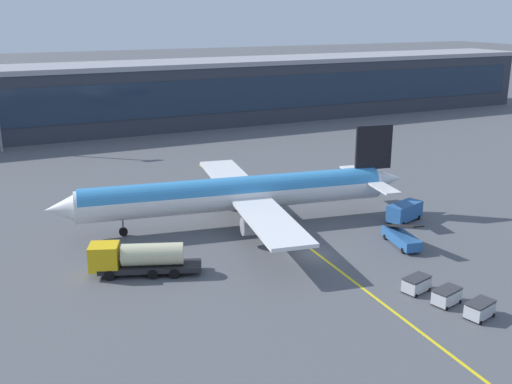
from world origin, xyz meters
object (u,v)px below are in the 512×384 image
object	(u,v)px
fuel_tanker	(138,258)
belt_loader	(401,237)
baggage_cart_0	(480,309)
main_airliner	(237,193)
baggage_cart_2	(416,284)
crew_van	(405,211)
baggage_cart_1	(447,296)

from	to	relation	value
fuel_tanker	belt_loader	world-z (taller)	belt_loader
fuel_tanker	baggage_cart_0	xyz separation A→B (m)	(23.98, -20.89, -0.96)
main_airliner	baggage_cart_2	distance (m)	25.20
crew_van	baggage_cart_0	distance (m)	24.51
baggage_cart_0	baggage_cart_2	bearing A→B (deg)	104.89
belt_loader	baggage_cart_2	world-z (taller)	belt_loader
main_airliner	crew_van	world-z (taller)	main_airliner
belt_loader	baggage_cart_2	bearing A→B (deg)	-121.40
belt_loader	baggage_cart_0	world-z (taller)	belt_loader
crew_van	main_airliner	bearing A→B (deg)	158.68
belt_loader	crew_van	bearing A→B (deg)	49.00
main_airliner	baggage_cart_2	size ratio (longest dim) A/B	14.88
belt_loader	crew_van	xyz separation A→B (m)	(5.52, 6.35, 0.32)
main_airliner	baggage_cart_0	distance (m)	31.55
main_airliner	baggage_cart_2	bearing A→B (deg)	-71.93
belt_loader	crew_van	distance (m)	8.42
fuel_tanker	baggage_cart_1	xyz separation A→B (m)	(23.16, -17.80, -0.96)
baggage_cart_0	baggage_cart_2	world-z (taller)	same
fuel_tanker	crew_van	world-z (taller)	fuel_tanker
crew_van	fuel_tanker	bearing A→B (deg)	-177.43
belt_loader	baggage_cart_1	size ratio (longest dim) A/B	2.38
baggage_cart_2	belt_loader	bearing A→B (deg)	58.60
crew_van	baggage_cart_2	world-z (taller)	crew_van
main_airliner	fuel_tanker	distance (m)	17.31
main_airliner	fuel_tanker	xyz separation A→B (m)	(-14.58, -9.05, -2.27)
belt_loader	baggage_cart_2	size ratio (longest dim) A/B	2.38
fuel_tanker	baggage_cart_2	world-z (taller)	fuel_tanker
main_airliner	crew_van	bearing A→B (deg)	-21.32
main_airliner	fuel_tanker	size ratio (longest dim) A/B	4.00
baggage_cart_1	baggage_cart_2	xyz separation A→B (m)	(-0.82, 3.09, 0.00)
main_airliner	crew_van	size ratio (longest dim) A/B	8.13
crew_van	baggage_cart_2	size ratio (longest dim) A/B	1.83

